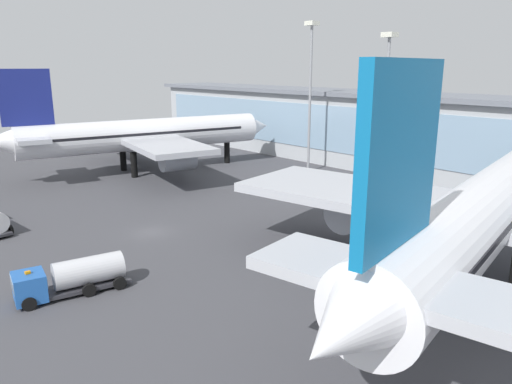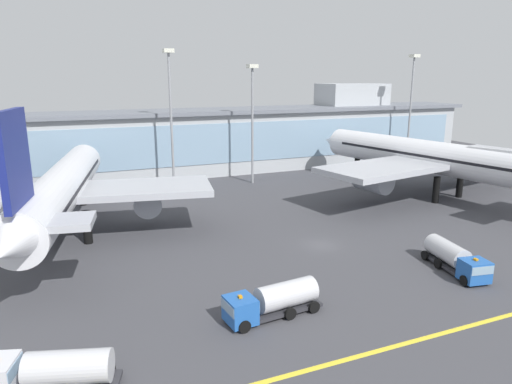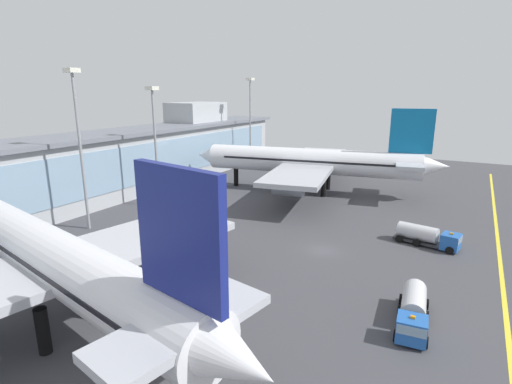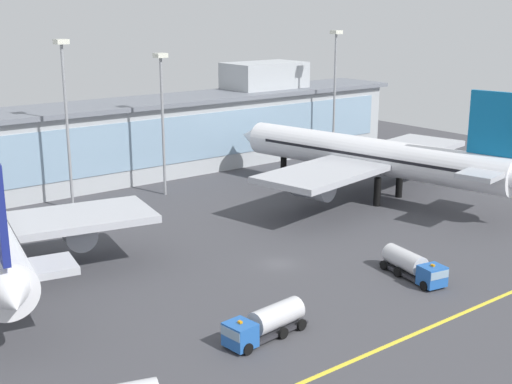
# 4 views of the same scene
# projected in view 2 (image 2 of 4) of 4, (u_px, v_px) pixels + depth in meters

# --- Properties ---
(ground_plane) EXTENTS (182.28, 182.28, 0.00)m
(ground_plane) POSITION_uv_depth(u_px,v_px,m) (320.00, 245.00, 58.56)
(ground_plane) COLOR #424247
(taxiway_centreline_stripe) EXTENTS (145.83, 0.50, 0.01)m
(taxiway_centreline_stripe) POSITION_uv_depth(u_px,v_px,m) (456.00, 330.00, 38.91)
(taxiway_centreline_stripe) COLOR yellow
(taxiway_centreline_stripe) RESTS_ON ground
(terminal_building) EXTENTS (133.20, 14.00, 18.94)m
(terminal_building) POSITION_uv_depth(u_px,v_px,m) (211.00, 139.00, 101.80)
(terminal_building) COLOR #ADB2B7
(terminal_building) RESTS_ON ground
(airliner_near_left) EXTENTS (39.63, 50.77, 17.88)m
(airliner_near_left) POSITION_uv_depth(u_px,v_px,m) (61.00, 189.00, 59.83)
(airliner_near_left) COLOR black
(airliner_near_left) RESTS_ON ground
(airliner_near_right) EXTENTS (47.05, 55.57, 18.65)m
(airliner_near_right) POSITION_uv_depth(u_px,v_px,m) (434.00, 158.00, 80.97)
(airliner_near_right) COLOR black
(airliner_near_right) RESTS_ON ground
(fuel_tanker_truck) EXTENTS (4.28, 9.33, 2.90)m
(fuel_tanker_truck) POSITION_uv_depth(u_px,v_px,m) (456.00, 259.00, 50.11)
(fuel_tanker_truck) COLOR black
(fuel_tanker_truck) RESTS_ON ground
(baggage_tug_near) EXTENTS (9.24, 3.68, 2.90)m
(baggage_tug_near) POSITION_uv_depth(u_px,v_px,m) (270.00, 301.00, 40.72)
(baggage_tug_near) COLOR black
(baggage_tug_near) RESTS_ON ground
(service_truck_far) EXTENTS (9.35, 5.24, 2.90)m
(service_truck_far) POSITION_uv_depth(u_px,v_px,m) (44.00, 372.00, 30.95)
(service_truck_far) COLOR black
(service_truck_far) RESTS_ON ground
(apron_light_mast_west) EXTENTS (1.80, 1.80, 25.39)m
(apron_light_mast_west) POSITION_uv_depth(u_px,v_px,m) (170.00, 100.00, 83.78)
(apron_light_mast_west) COLOR gray
(apron_light_mast_west) RESTS_ON ground
(apron_light_mast_centre) EXTENTS (1.80, 1.80, 25.49)m
(apron_light_mast_centre) POSITION_uv_depth(u_px,v_px,m) (411.00, 95.00, 106.52)
(apron_light_mast_centre) COLOR gray
(apron_light_mast_centre) RESTS_ON ground
(apron_light_mast_east) EXTENTS (1.80, 1.80, 22.88)m
(apron_light_mast_east) POSITION_uv_depth(u_px,v_px,m) (252.00, 106.00, 89.19)
(apron_light_mast_east) COLOR gray
(apron_light_mast_east) RESTS_ON ground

